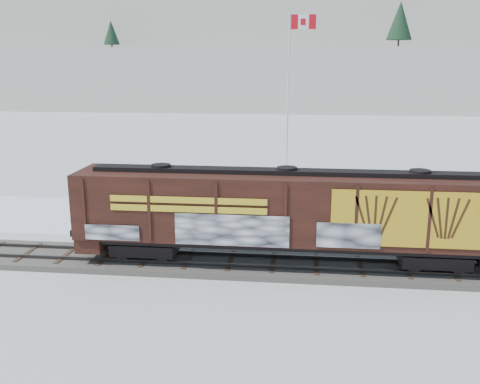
# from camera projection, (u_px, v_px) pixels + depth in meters

# --- Properties ---
(ground) EXTENTS (500.00, 500.00, 0.00)m
(ground) POSITION_uv_depth(u_px,v_px,m) (230.00, 266.00, 25.13)
(ground) COLOR white
(ground) RESTS_ON ground
(rail_track) EXTENTS (50.00, 3.40, 0.43)m
(rail_track) POSITION_uv_depth(u_px,v_px,m) (230.00, 263.00, 25.10)
(rail_track) COLOR #59544C
(rail_track) RESTS_ON ground
(parking_strip) EXTENTS (40.00, 8.00, 0.03)m
(parking_strip) POSITION_uv_depth(u_px,v_px,m) (247.00, 220.00, 32.37)
(parking_strip) COLOR white
(parking_strip) RESTS_ON ground
(hillside) EXTENTS (360.00, 110.00, 93.00)m
(hillside) POSITION_uv_depth(u_px,v_px,m) (292.00, 44.00, 156.66)
(hillside) COLOR white
(hillside) RESTS_ON ground
(hopper_railcar) EXTENTS (19.15, 3.06, 4.28)m
(hopper_railcar) POSITION_uv_depth(u_px,v_px,m) (286.00, 210.00, 24.17)
(hopper_railcar) COLOR black
(hopper_railcar) RESTS_ON rail_track
(flagpole) EXTENTS (2.30, 0.90, 12.79)m
(flagpole) POSITION_uv_depth(u_px,v_px,m) (289.00, 126.00, 39.13)
(flagpole) COLOR silver
(flagpole) RESTS_ON ground
(car_silver) EXTENTS (5.13, 2.72, 1.66)m
(car_silver) POSITION_uv_depth(u_px,v_px,m) (177.00, 206.00, 32.36)
(car_silver) COLOR #B2B3B9
(car_silver) RESTS_ON parking_strip
(car_white) EXTENTS (4.90, 2.05, 1.58)m
(car_white) POSITION_uv_depth(u_px,v_px,m) (182.00, 213.00, 30.95)
(car_white) COLOR silver
(car_white) RESTS_ON parking_strip
(car_dark) EXTENTS (5.54, 3.61, 1.49)m
(car_dark) POSITION_uv_depth(u_px,v_px,m) (389.00, 215.00, 30.77)
(car_dark) COLOR black
(car_dark) RESTS_ON parking_strip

